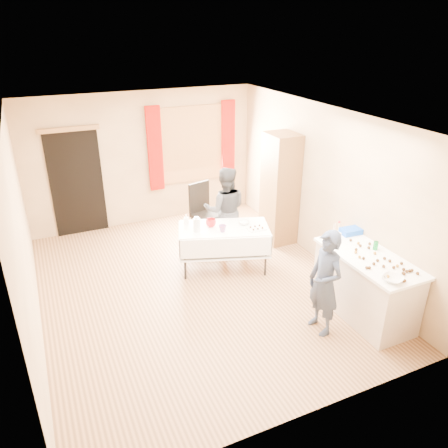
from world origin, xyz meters
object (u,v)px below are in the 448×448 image
chair (205,223)px  party_table (224,244)px  cabinet (280,189)px  woman (225,210)px  girl (325,283)px  counter (365,285)px

chair → party_table: bearing=-111.6°
cabinet → party_table: 1.57m
chair → cabinet: bearing=-40.3°
cabinet → party_table: cabinet is taller
party_table → woman: woman is taller
cabinet → girl: bearing=-108.3°
cabinet → woman: cabinet is taller
counter → girl: (-0.74, -0.06, 0.27)m
counter → party_table: counter is taller
counter → girl: bearing=-175.4°
cabinet → party_table: (-1.36, -0.55, -0.56)m
party_table → chair: chair is taller
cabinet → counter: cabinet is taller
counter → party_table: 2.30m
chair → woman: bearing=-88.8°
cabinet → chair: size_ratio=1.87×
girl → woman: 2.58m
cabinet → party_table: bearing=-157.8°
cabinet → chair: cabinet is taller
cabinet → woman: bearing=178.6°
counter → woman: 2.71m
chair → girl: girl is taller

